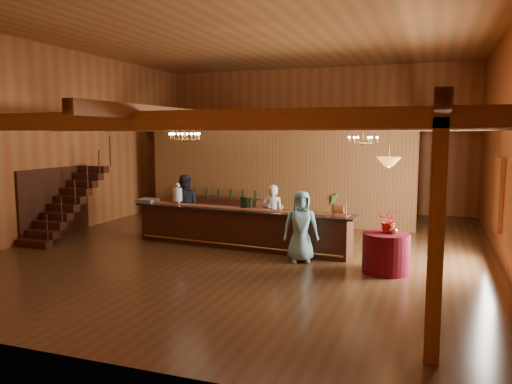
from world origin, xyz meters
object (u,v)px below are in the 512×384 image
(floor_plant, at_px, (334,210))
(chandelier_left, at_px, (185,136))
(beverage_dispenser, at_px, (178,194))
(guest, at_px, (301,226))
(raffle_drum, at_px, (339,209))
(tasting_bar, at_px, (240,228))
(backbar_shelf, at_px, (219,210))
(staff_second, at_px, (184,206))
(chandelier_right, at_px, (363,139))
(round_table, at_px, (386,253))
(bartender, at_px, (273,215))
(pendant_lamp, at_px, (389,162))

(floor_plant, bearing_deg, chandelier_left, -128.51)
(beverage_dispenser, xyz_separation_m, guest, (3.85, -1.14, -0.48))
(raffle_drum, bearing_deg, chandelier_left, 179.61)
(guest, bearing_deg, floor_plant, 71.68)
(tasting_bar, height_order, chandelier_left, chandelier_left)
(raffle_drum, bearing_deg, tasting_bar, 173.12)
(tasting_bar, xyz_separation_m, backbar_shelf, (-2.04, 3.27, -0.10))
(staff_second, bearing_deg, tasting_bar, 134.55)
(chandelier_right, bearing_deg, beverage_dispenser, -159.75)
(backbar_shelf, bearing_deg, staff_second, -83.40)
(round_table, xyz_separation_m, chandelier_left, (-5.27, 0.88, 2.49))
(floor_plant, bearing_deg, staff_second, -141.89)
(chandelier_left, bearing_deg, staff_second, 120.20)
(tasting_bar, xyz_separation_m, beverage_dispenser, (-1.96, 0.25, 0.80))
(tasting_bar, height_order, staff_second, staff_second)
(backbar_shelf, relative_size, round_table, 3.01)
(beverage_dispenser, bearing_deg, staff_second, 97.12)
(raffle_drum, relative_size, guest, 0.20)
(chandelier_left, bearing_deg, backbar_shelf, 99.87)
(beverage_dispenser, distance_m, bartender, 2.75)
(raffle_drum, xyz_separation_m, floor_plant, (-0.90, 4.05, -0.65))
(tasting_bar, bearing_deg, pendant_lamp, -11.16)
(backbar_shelf, bearing_deg, chandelier_left, -73.90)
(tasting_bar, xyz_separation_m, floor_plant, (1.78, 3.73, 0.03))
(backbar_shelf, relative_size, staff_second, 1.66)
(backbar_shelf, height_order, chandelier_right, chandelier_right)
(tasting_bar, height_order, backbar_shelf, tasting_bar)
(pendant_lamp, distance_m, guest, 2.53)
(bartender, distance_m, floor_plant, 3.29)
(raffle_drum, xyz_separation_m, backbar_shelf, (-4.72, 3.59, -0.79))
(chandelier_right, bearing_deg, pendant_lamp, -73.13)
(pendant_lamp, xyz_separation_m, floor_plant, (-2.07, 4.91, -1.85))
(round_table, relative_size, staff_second, 0.55)
(staff_second, height_order, guest, staff_second)
(chandelier_left, distance_m, pendant_lamp, 5.37)
(pendant_lamp, height_order, bartender, pendant_lamp)
(tasting_bar, distance_m, raffle_drum, 2.78)
(raffle_drum, relative_size, chandelier_left, 0.42)
(round_table, distance_m, staff_second, 6.20)
(chandelier_left, distance_m, chandelier_right, 4.89)
(chandelier_left, bearing_deg, bartender, 23.51)
(tasting_bar, relative_size, chandelier_left, 7.82)
(raffle_drum, xyz_separation_m, chandelier_left, (-4.10, 0.03, 1.72))
(beverage_dispenser, bearing_deg, backbar_shelf, 91.47)
(bartender, bearing_deg, raffle_drum, 150.97)
(beverage_dispenser, bearing_deg, raffle_drum, -7.07)
(chandelier_right, bearing_deg, staff_second, -165.20)
(round_table, xyz_separation_m, staff_second, (-5.88, 1.92, 0.48))
(chandelier_left, relative_size, floor_plant, 0.72)
(chandelier_left, relative_size, guest, 0.48)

